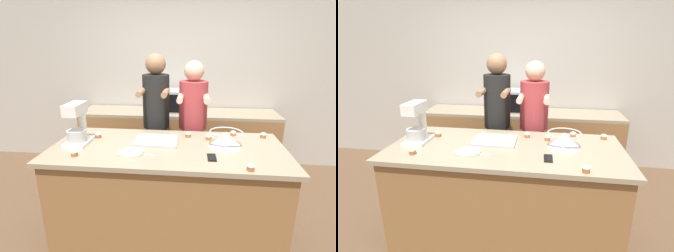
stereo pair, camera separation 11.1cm
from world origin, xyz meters
The scene contains 21 objects.
ground_plane centered at (0.00, 0.00, 0.00)m, with size 16.00×16.00×0.00m, color brown.
back_wall centered at (0.00, 1.83, 1.35)m, with size 10.00×0.06×2.70m.
island_counter centered at (0.00, 0.00, 0.47)m, with size 2.09×0.94×0.94m.
back_counter centered at (0.00, 1.48, 0.45)m, with size 2.80×0.60×0.89m.
person_left centered at (-0.21, 0.73, 0.93)m, with size 0.32×0.49×1.73m.
person_right centered at (0.22, 0.73, 0.88)m, with size 0.34×0.50×1.65m.
stand_mixer centered at (-0.83, 0.00, 1.10)m, with size 0.20×0.30×0.38m.
mixing_bowl centered at (0.52, 0.06, 1.01)m, with size 0.30×0.30×0.14m.
baking_tray centered at (-0.12, 0.10, 0.95)m, with size 0.40×0.29×0.04m.
microwave_oven centered at (-0.08, 1.48, 1.05)m, with size 0.53×0.38×0.31m.
cell_phone centered at (0.38, -0.21, 0.94)m, with size 0.07×0.15×0.01m.
small_plate centered at (-0.29, -0.19, 0.95)m, with size 0.22×0.22×0.02m.
knife centered at (-0.20, -0.20, 0.94)m, with size 0.22×0.04×0.01m.
cupcake_0 centered at (-0.74, -0.29, 0.96)m, with size 0.06×0.06×0.05m.
cupcake_1 centered at (-0.93, 0.32, 0.96)m, with size 0.06×0.06×0.05m.
cupcake_2 centered at (0.18, 0.27, 0.96)m, with size 0.06×0.06×0.05m.
cupcake_3 centered at (-0.70, 0.17, 0.96)m, with size 0.06×0.06×0.05m.
cupcake_4 centered at (0.65, -0.41, 0.96)m, with size 0.06×0.06×0.05m.
cupcake_5 centered at (0.91, 0.33, 0.96)m, with size 0.06×0.06×0.05m.
cupcake_6 centered at (0.38, 0.22, 0.96)m, with size 0.06×0.06×0.05m.
cupcake_7 centered at (0.63, 0.36, 0.96)m, with size 0.06×0.06×0.05m.
Camera 1 is at (0.23, -2.19, 1.81)m, focal length 28.00 mm.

